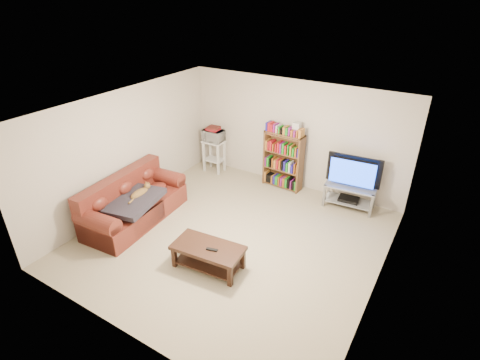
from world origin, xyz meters
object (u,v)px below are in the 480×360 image
Objects in this scene: coffee_table at (208,253)px; tv_stand at (350,193)px; bookshelf at (283,160)px; sofa at (132,205)px.

coffee_table is 1.15× the size of tv_stand.
coffee_table is 3.14m from bookshelf.
bookshelf is at bearing 88.00° from coffee_table.
tv_stand is at bearing 32.81° from sofa.
tv_stand is 1.60m from bookshelf.
sofa is 1.69× the size of bookshelf.
tv_stand is 0.80× the size of bookshelf.
sofa reaches higher than coffee_table.
bookshelf is at bearing 50.79° from sofa.
sofa is 4.35m from tv_stand.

